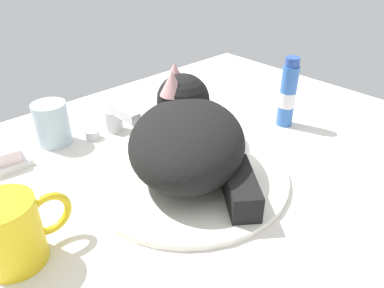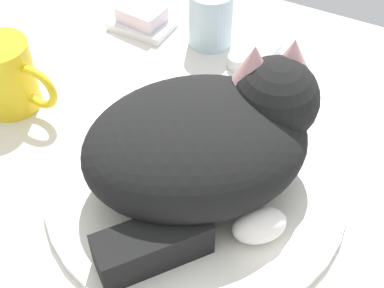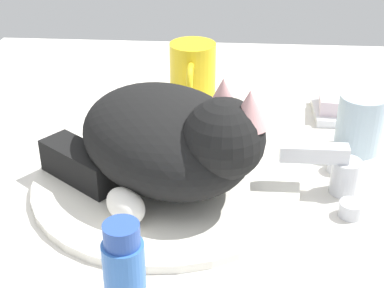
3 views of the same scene
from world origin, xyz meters
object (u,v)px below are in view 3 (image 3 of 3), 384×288
(cat, at_px, (171,139))
(coffee_mug, at_px, (193,71))
(soap_bar, at_px, (335,102))
(rinse_cup, at_px, (360,123))
(faucet, at_px, (336,172))

(cat, relative_size, coffee_mug, 2.62)
(cat, bearing_deg, coffee_mug, 178.93)
(coffee_mug, bearing_deg, soap_bar, 76.19)
(rinse_cup, height_order, soap_bar, rinse_cup)
(coffee_mug, bearing_deg, rinse_cup, 56.01)
(faucet, bearing_deg, soap_bar, 171.86)
(faucet, relative_size, coffee_mug, 1.08)
(soap_bar, bearing_deg, faucet, -8.14)
(cat, bearing_deg, soap_bar, 134.55)
(rinse_cup, bearing_deg, coffee_mug, -123.99)
(cat, bearing_deg, faucet, 92.99)
(faucet, relative_size, cat, 0.41)
(soap_bar, bearing_deg, coffee_mug, -103.81)
(rinse_cup, relative_size, soap_bar, 1.26)
(coffee_mug, relative_size, rinse_cup, 1.45)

